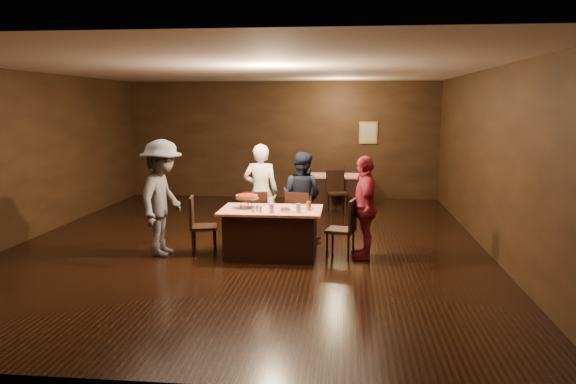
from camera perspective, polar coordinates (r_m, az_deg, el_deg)
The scene contains 23 objects.
room at distance 9.61m, azimuth -4.02°, elevation 7.24°, with size 10.00×10.04×3.02m.
main_table at distance 8.98m, azimuth -1.70°, elevation -4.15°, with size 1.60×1.00×0.77m, color red.
back_table at distance 13.29m, azimuth 5.00°, elevation 0.09°, with size 1.30×0.90×0.77m, color red.
chair_far_left at distance 9.74m, azimuth -3.44°, elevation -2.58°, with size 0.42×0.42×0.95m, color black.
chair_far_right at distance 9.65m, azimuth 1.25°, elevation -2.69°, with size 0.42×0.42×0.95m, color black.
chair_end_left at distance 9.17m, azimuth -8.54°, elevation -3.40°, with size 0.42×0.42×0.95m, color black.
chair_end_right at distance 8.88m, azimuth 5.36°, elevation -3.74°, with size 0.42×0.42×0.95m, color black.
chair_back_near at distance 12.59m, azimuth 4.95°, elevation 0.01°, with size 0.42×0.42×0.95m, color black.
chair_back_far at distance 13.87m, azimuth 5.06°, elevation 0.83°, with size 0.42×0.42×0.95m, color black.
diner_white_jacket at distance 10.07m, azimuth -2.78°, elevation 0.02°, with size 0.63×0.41×1.72m, color white.
diner_navy_hoodie at distance 10.03m, azimuth 1.39°, elevation -0.40°, with size 0.77×0.60×1.58m, color #171E31.
diner_grey_knit at distance 9.19m, azimuth -12.65°, elevation -0.58°, with size 1.20×0.69×1.86m, color #55565A.
diner_red_shirt at distance 8.89m, azimuth 7.78°, elevation -1.54°, with size 0.95×0.40×1.63m, color #A5263A.
pizza_stand at distance 8.98m, azimuth -4.20°, elevation -0.48°, with size 0.38×0.38×0.22m.
plate_with_slice at distance 8.69m, azimuth -0.24°, elevation -1.82°, with size 0.25×0.25×0.06m.
plate_empty at distance 8.99m, azimuth 1.89°, elevation -1.58°, with size 0.25×0.25×0.01m, color white.
glass_front_left at distance 8.59m, azimuth -1.65°, elevation -1.65°, with size 0.08×0.08×0.14m, color silver.
glass_front_right at distance 8.59m, azimuth 1.04°, elevation -1.64°, with size 0.08×0.08×0.14m, color silver.
glass_amber at distance 8.78m, azimuth 2.13°, elevation -1.42°, with size 0.08×0.08×0.14m, color #BF7F26.
glass_back at distance 9.19m, azimuth -1.77°, elevation -0.96°, with size 0.08×0.08×0.14m, color silver.
condiments at distance 8.64m, azimuth -3.15°, elevation -1.74°, with size 0.17×0.10×0.09m.
napkin_center at distance 8.86m, azimuth 0.21°, elevation -1.75°, with size 0.16×0.16×0.01m, color white.
napkin_left at distance 8.87m, azimuth -2.72°, elevation -1.75°, with size 0.16×0.16×0.01m, color white.
Camera 1 is at (1.67, -9.45, 2.41)m, focal length 35.00 mm.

